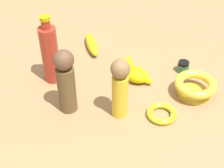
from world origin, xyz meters
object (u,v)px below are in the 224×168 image
Objects in this scene: nail_polish_jar at (183,67)px; bowl at (195,86)px; banana at (92,44)px; cat_figurine at (133,71)px; person_figure_adult at (66,80)px; bangle at (162,113)px; person_figure_child at (120,87)px; bottle_tall at (50,54)px.

bowl reaches higher than nail_polish_jar.
cat_figurine reaches higher than banana.
person_figure_adult is (-0.11, -0.25, 0.08)m from cat_figurine.
cat_figurine reaches higher than bowl.
person_figure_adult is at bearing -155.05° from bangle.
bangle is (0.12, 0.06, -0.11)m from person_figure_child.
cat_figurine is 0.58× the size of person_figure_adult.
bowl is 1.48× the size of bangle.
cat_figurine is at bearing 30.48° from bottle_tall.
bottle_tall is 0.44m from bangle.
nail_polish_jar is 0.31× the size of bowl.
person_figure_child reaches higher than nail_polish_jar.
nail_polish_jar reaches higher than banana.
cat_figurine is 0.29m from person_figure_adult.
bottle_tall is at bearing -175.35° from bangle.
bowl is at bearing -142.05° from banana.
bangle is at bearing -34.22° from cat_figurine.
nail_polish_jar is 0.33× the size of cat_figurine.
nail_polish_jar is 0.19× the size of person_figure_adult.
bottle_tall reaches higher than person_figure_adult.
person_figure_child is at bearing -177.94° from banana.
nail_polish_jar is 0.48m from person_figure_adult.
nail_polish_jar is 0.26× the size of banana.
cat_figurine reaches higher than nail_polish_jar.
person_figure_adult is at bearing 157.05° from banana.
bottle_tall reaches higher than bowl.
nail_polish_jar is at bearing 128.33° from bowl.
nail_polish_jar is at bearing 37.00° from bottle_tall.
banana is at bearing 137.15° from person_figure_child.
cat_figurine is (0.25, -0.10, 0.02)m from banana.
bottle_tall is at bearing -149.52° from cat_figurine.
bowl is at bearing -51.67° from nail_polish_jar.
bangle is at bearing 24.95° from person_figure_adult.
cat_figurine is at bearing -156.27° from banana.
person_figure_child is at bearing -152.55° from bangle.
banana is 1.18× the size of bowl.
nail_polish_jar is 0.40m from banana.
bangle is (0.43, 0.04, -0.11)m from bottle_tall.
bowl is (0.09, -0.11, 0.02)m from nail_polish_jar.
person_figure_adult is at bearing -122.38° from nail_polish_jar.
bowl is (0.23, 0.04, 0.00)m from cat_figurine.
person_figure_child is at bearing -5.48° from bottle_tall.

